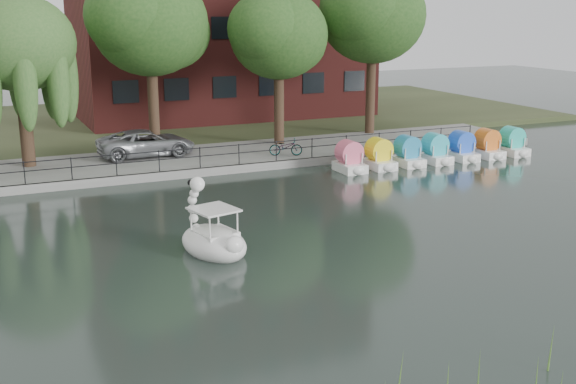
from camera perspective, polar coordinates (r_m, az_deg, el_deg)
ground_plane at (r=23.34m, az=2.91°, el=-5.46°), size 120.00×120.00×0.00m
promenade at (r=37.71m, az=-8.19°, el=2.47°), size 40.00×6.00×0.40m
kerb at (r=34.95m, az=-6.84°, el=1.56°), size 40.00×0.25×0.40m
land_strip at (r=51.12m, az=-12.59°, el=5.39°), size 60.00×22.00×0.36m
railing at (r=34.94m, az=-6.98°, el=3.13°), size 32.00×0.05×1.00m
willow_mid at (r=36.64m, az=-20.53°, el=10.92°), size 5.32×5.32×8.15m
broadleaf_center at (r=38.60m, az=-10.87°, el=12.91°), size 6.00×6.00×9.25m
broadleaf_right at (r=40.37m, az=-0.73°, el=12.26°), size 5.40×5.40×8.32m
broadleaf_far at (r=44.20m, az=6.71°, el=13.67°), size 6.30×6.30×9.71m
minivan at (r=38.03m, az=-11.14°, el=3.97°), size 2.81×5.80×1.59m
bicycle at (r=37.56m, az=-0.18°, el=3.66°), size 1.19×1.82×1.00m
swan_boat at (r=24.08m, az=-5.97°, el=-3.56°), size 2.42×3.20×2.42m
pedal_boat_row at (r=38.49m, az=11.56°, el=3.18°), size 11.35×1.70×1.40m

